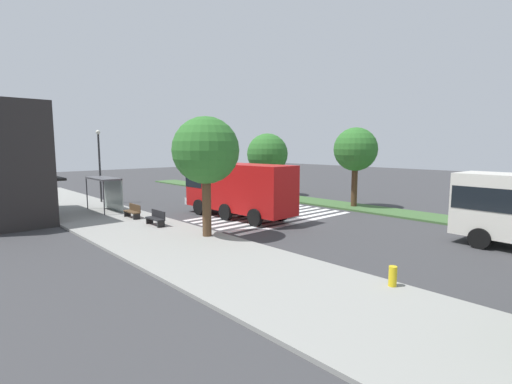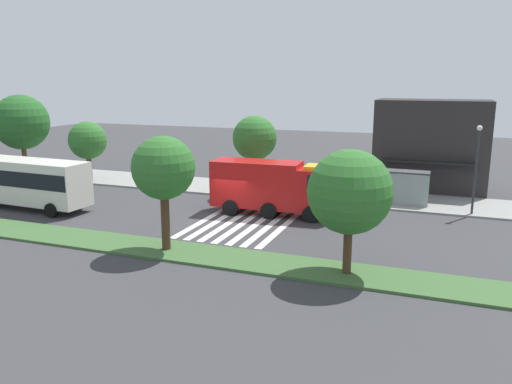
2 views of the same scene
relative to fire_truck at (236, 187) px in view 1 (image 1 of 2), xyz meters
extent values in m
plane|color=#38383A|center=(-3.00, -2.01, -2.08)|extent=(120.00, 120.00, 0.00)
cube|color=gray|center=(-3.00, 6.92, -2.01)|extent=(60.00, 5.96, 0.14)
cube|color=#3D6033|center=(-3.00, -9.46, -2.01)|extent=(60.00, 3.00, 0.14)
cube|color=silver|center=(-4.15, -2.01, -2.08)|extent=(0.45, 10.71, 0.01)
cube|color=silver|center=(-3.25, -2.01, -2.08)|extent=(0.45, 10.71, 0.01)
cube|color=silver|center=(-2.35, -2.01, -2.08)|extent=(0.45, 10.71, 0.01)
cube|color=silver|center=(-1.45, -2.01, -2.08)|extent=(0.45, 10.71, 0.01)
cube|color=silver|center=(-0.55, -2.01, -2.08)|extent=(0.45, 10.71, 0.01)
cube|color=silver|center=(0.35, -2.01, -2.08)|extent=(0.45, 10.71, 0.01)
cube|color=silver|center=(1.25, -2.01, -2.08)|extent=(0.45, 10.71, 0.01)
cube|color=#B71414|center=(2.82, 0.14, -0.11)|extent=(2.74, 2.53, 2.84)
cube|color=#B71414|center=(-1.55, -0.08, 0.04)|extent=(6.23, 2.70, 3.15)
cube|color=black|center=(3.21, 0.16, 0.46)|extent=(2.01, 2.52, 1.25)
cube|color=silver|center=(4.23, 0.21, -1.28)|extent=(0.36, 2.41, 0.50)
cube|color=yellow|center=(2.82, 0.14, 1.43)|extent=(1.92, 1.77, 0.24)
cylinder|color=black|center=(2.50, 1.33, -1.53)|extent=(1.11, 0.35, 1.10)
cylinder|color=black|center=(2.62, -1.08, -1.53)|extent=(1.11, 0.35, 1.10)
cylinder|color=black|center=(-3.13, 1.05, -1.53)|extent=(1.11, 0.35, 1.10)
cylinder|color=black|center=(-3.02, -1.35, -1.53)|extent=(1.11, 0.35, 1.10)
cylinder|color=black|center=(-0.38, 1.18, -1.53)|extent=(1.11, 0.35, 1.10)
cylinder|color=black|center=(-0.26, -1.22, -1.53)|extent=(1.11, 0.35, 1.10)
cylinder|color=black|center=(-14.22, -6.12, -1.58)|extent=(1.01, 0.35, 1.00)
cylinder|color=black|center=(-14.10, -3.58, -1.58)|extent=(1.01, 0.35, 1.00)
cube|color=#4C4C51|center=(7.91, 6.03, 0.46)|extent=(3.50, 1.40, 0.12)
cube|color=#8C9E99|center=(7.91, 5.37, -0.74)|extent=(3.50, 0.08, 2.40)
cylinder|color=#333338|center=(6.21, 6.68, -0.74)|extent=(0.08, 0.08, 2.40)
cylinder|color=#333338|center=(9.61, 6.68, -0.74)|extent=(0.08, 0.08, 2.40)
cube|color=#4C3823|center=(3.91, 5.73, -1.53)|extent=(1.60, 0.50, 0.08)
cube|color=#4C3823|center=(3.91, 5.51, -1.27)|extent=(1.60, 0.06, 0.45)
cube|color=black|center=(3.19, 5.73, -1.76)|extent=(0.08, 0.45, 0.37)
cube|color=black|center=(4.63, 5.73, -1.76)|extent=(0.08, 0.45, 0.37)
cube|color=black|center=(0.67, 5.73, -1.53)|extent=(1.60, 0.50, 0.08)
cube|color=black|center=(0.67, 5.51, -1.27)|extent=(1.60, 0.06, 0.45)
cube|color=black|center=(-0.05, 5.73, -1.76)|extent=(0.08, 0.45, 0.37)
cube|color=black|center=(1.39, 5.73, -1.76)|extent=(0.08, 0.45, 0.37)
cylinder|color=#2D2D30|center=(12.60, 4.54, 0.92)|extent=(0.16, 0.16, 5.72)
sphere|color=white|center=(12.60, 4.54, 3.96)|extent=(0.36, 0.36, 0.36)
cube|color=black|center=(9.36, 9.50, 0.72)|extent=(7.19, 0.80, 0.16)
cylinder|color=#513823|center=(-3.61, 4.94, -0.28)|extent=(0.47, 0.47, 3.32)
sphere|color=#2D6B28|center=(-3.61, 4.94, 2.60)|extent=(3.51, 3.51, 3.51)
cylinder|color=#47301E|center=(-3.28, -9.46, -0.29)|extent=(0.47, 0.47, 3.31)
sphere|color=#2D6B28|center=(-3.28, -9.46, 2.56)|extent=(3.40, 3.40, 3.40)
cylinder|color=#47301E|center=(6.62, -9.46, -0.65)|extent=(0.41, 0.41, 2.58)
sphere|color=#2D6B28|center=(6.62, -9.46, 2.03)|extent=(3.99, 3.99, 3.99)
cylinder|color=gold|center=(-13.87, 4.44, -1.59)|extent=(0.28, 0.28, 0.70)
camera|label=1|loc=(-19.86, 16.26, 2.85)|focal=26.39mm
camera|label=2|loc=(10.73, -32.60, 7.15)|focal=35.81mm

